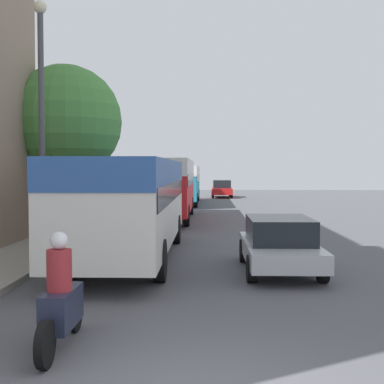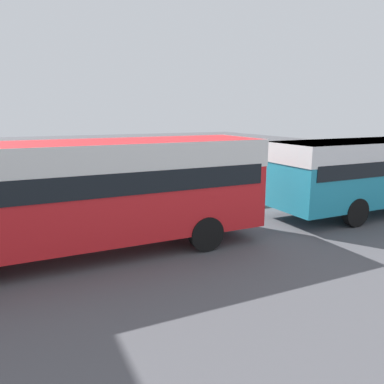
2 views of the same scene
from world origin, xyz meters
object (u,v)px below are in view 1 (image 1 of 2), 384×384
Objects in this scene: bus_third_in_line at (181,179)px; car_crossing at (279,243)px; bus_lead at (130,195)px; bus_following at (166,181)px; pedestrian_near_curb at (105,200)px; car_far_curb at (222,189)px; motorcycle_behind_lead at (61,302)px.

car_crossing is (3.85, -26.04, -1.12)m from bus_third_in_line.
bus_lead is 1.02× the size of bus_following.
bus_third_in_line is (0.13, 12.38, -0.16)m from bus_following.
car_far_curb is at bearing 74.74° from pedestrian_near_curb.
bus_lead is 4.63× the size of motorcycle_behind_lead.
bus_following is 14.29m from car_crossing.
bus_following is at bearing 106.25° from car_crossing.
motorcycle_behind_lead is at bearing -81.02° from pedestrian_near_curb.
car_far_curb is at bearing 85.27° from motorcycle_behind_lead.
motorcycle_behind_lead is 0.49× the size of car_far_curb.
pedestrian_near_curb is (-2.99, -13.89, -0.76)m from bus_third_in_line.
bus_lead reaches higher than pedestrian_near_curb.
bus_third_in_line reaches higher than car_crossing.
motorcycle_behind_lead is 7.20m from car_crossing.
bus_following reaches higher than pedestrian_near_curb.
bus_third_in_line is at bearing 89.44° from bus_lead.
car_crossing is (4.08, -1.82, -1.15)m from bus_lead.
pedestrian_near_curb is (-2.75, 10.33, -0.79)m from bus_lead.
pedestrian_near_curb is at bearing -102.14° from bus_third_in_line.
bus_lead is at bearing -75.09° from pedestrian_near_curb.
car_crossing is at bearing -73.75° from bus_following.
pedestrian_near_curb is (-2.85, -1.52, -0.92)m from bus_following.
pedestrian_near_curb is at bearing 104.91° from bus_lead.
car_far_curb is 23.85m from pedestrian_near_curb.
bus_third_in_line is (0.24, 24.22, -0.03)m from bus_lead.
car_far_curb is (3.29, 9.12, -1.03)m from bus_third_in_line.
car_far_curb is (-0.56, 35.16, 0.08)m from car_crossing.
motorcycle_behind_lead is at bearing -89.95° from bus_following.
motorcycle_behind_lead is (0.12, -7.83, -1.19)m from bus_lead.
motorcycle_behind_lead is at bearing -90.21° from bus_third_in_line.
motorcycle_behind_lead is at bearing -123.43° from car_crossing.
bus_lead is 2.29× the size of car_far_curb.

